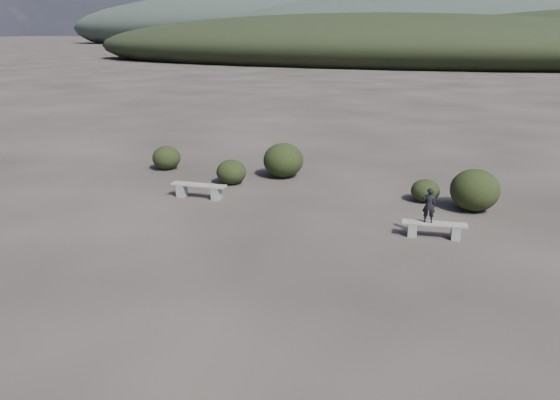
% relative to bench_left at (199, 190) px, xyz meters
% --- Properties ---
extents(ground, '(1200.00, 1200.00, 0.00)m').
position_rel_bench_left_xyz_m(ground, '(4.46, -5.86, -0.29)').
color(ground, '#292420').
rests_on(ground, ground).
extents(bench_left, '(1.96, 0.65, 0.48)m').
position_rel_bench_left_xyz_m(bench_left, '(0.00, 0.00, 0.00)').
color(bench_left, gray).
rests_on(bench_left, ground).
extents(bench_right, '(1.77, 0.71, 0.43)m').
position_rel_bench_left_xyz_m(bench_right, '(7.92, -0.58, -0.03)').
color(bench_right, gray).
rests_on(bench_right, ground).
extents(seated_person, '(0.40, 0.30, 0.98)m').
position_rel_bench_left_xyz_m(seated_person, '(7.73, -0.61, 0.63)').
color(seated_person, black).
rests_on(seated_person, bench_right).
extents(shrub_a, '(1.11, 1.11, 0.91)m').
position_rel_bench_left_xyz_m(shrub_a, '(0.14, 2.03, 0.16)').
color(shrub_a, black).
rests_on(shrub_a, ground).
extents(shrub_b, '(1.56, 1.56, 1.34)m').
position_rel_bench_left_xyz_m(shrub_b, '(1.49, 3.75, 0.38)').
color(shrub_b, black).
rests_on(shrub_b, ground).
extents(shrub_c, '(0.94, 0.94, 0.75)m').
position_rel_bench_left_xyz_m(shrub_c, '(7.10, 2.73, 0.08)').
color(shrub_c, black).
rests_on(shrub_c, ground).
extents(shrub_d, '(1.52, 1.52, 1.33)m').
position_rel_bench_left_xyz_m(shrub_d, '(8.66, 2.40, 0.37)').
color(shrub_d, black).
rests_on(shrub_d, ground).
extents(shrub_f, '(1.14, 1.14, 0.97)m').
position_rel_bench_left_xyz_m(shrub_f, '(-3.40, 2.94, 0.19)').
color(shrub_f, black).
rests_on(shrub_f, ground).
extents(mountain_ridges, '(500.00, 400.00, 56.00)m').
position_rel_bench_left_xyz_m(mountain_ridges, '(-3.02, 333.20, 10.54)').
color(mountain_ridges, black).
rests_on(mountain_ridges, ground).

